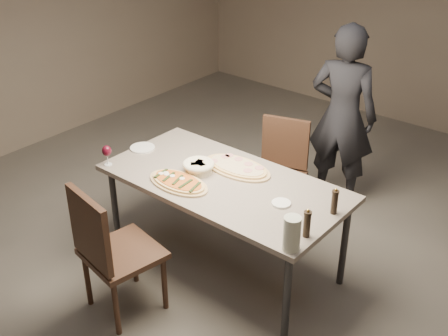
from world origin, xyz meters
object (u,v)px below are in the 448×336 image
Objects in this scene: bread_basket at (199,166)px; chair_far at (281,166)px; dining_table at (224,187)px; pepper_mill_left at (307,223)px; carafe at (292,233)px; zucchini_pizza at (178,182)px; diner at (343,116)px; chair_near at (109,247)px; ham_pizza at (237,167)px.

chair_far reaches higher than bread_basket.
dining_table is 7.62× the size of bread_basket.
carafe is at bearing -90.00° from pepper_mill_left.
chair_far is at bearing 84.83° from zucchini_pizza.
carafe is at bearing 98.52° from diner.
bread_basket is 0.91m from chair_near.
zucchini_pizza reaches higher than dining_table.
dining_table is 1.09× the size of diner.
dining_table is 2.00× the size of chair_far.
chair_near is (-0.02, -0.65, -0.21)m from zucchini_pizza.
carafe is 1.22m from chair_near.
ham_pizza is 1.25m from diner.
diner reaches higher than bread_basket.
chair_far is at bearing 93.73° from dining_table.
carafe is (1.05, -0.35, 0.06)m from bread_basket.
chair_far is at bearing 126.36° from carafe.
diner is (0.38, 1.46, 0.02)m from bread_basket.
carafe is 1.93m from diner.
diner reaches higher than chair_near.
zucchini_pizza is 2.26× the size of carafe.
bread_basket is 1.07m from pepper_mill_left.
dining_table is at bearing -62.25° from ham_pizza.
carafe reaches higher than pepper_mill_left.
bread_basket reaches higher than ham_pizza.
bread_basket is 0.24× the size of chair_near.
bread_basket is at bearing -111.94° from ham_pizza.
ham_pizza is (-0.03, 0.20, 0.07)m from dining_table.
chair_far is (0.17, 0.85, -0.29)m from bread_basket.
zucchini_pizza is at bearing 64.05° from chair_far.
dining_table is at bearing 76.50° from chair_far.
zucchini_pizza is (-0.22, -0.25, 0.07)m from dining_table.
zucchini_pizza is 1.06m from carafe.
bread_basket is at bearing -172.69° from dining_table.
bread_basket is 1.11m from carafe.
bread_basket is (-0.00, 0.22, 0.03)m from zucchini_pizza.
pepper_mill_left reaches higher than chair_far.
chair_near is (-0.01, -0.87, -0.24)m from bread_basket.
diner is at bearing 80.83° from zucchini_pizza.
zucchini_pizza is 0.48m from ham_pizza.
ham_pizza is at bearing 74.58° from chair_far.
pepper_mill_left is at bearing 90.00° from carafe.
zucchini_pizza is 0.31× the size of diner.
pepper_mill_left is 1.30m from chair_near.
zucchini_pizza is at bearing -94.46° from ham_pizza.
dining_table is 1.82× the size of chair_near.
bread_basket is 1.51m from diner.
ham_pizza is 2.58× the size of carafe.
pepper_mill_left is at bearing -9.86° from bread_basket.
dining_table is at bearing 7.31° from bread_basket.
diner reaches higher than pepper_mill_left.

